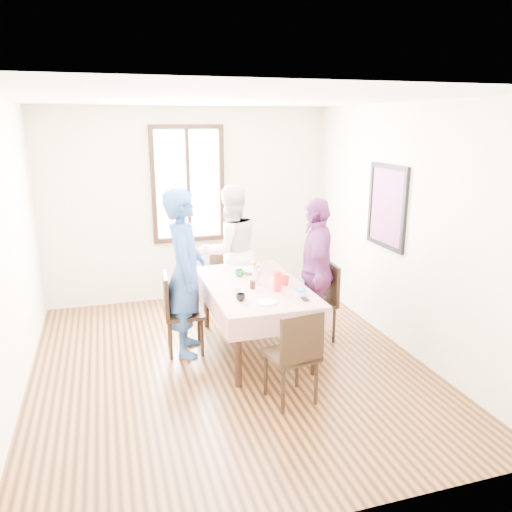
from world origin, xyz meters
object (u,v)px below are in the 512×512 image
chair_far (230,281)px  chair_near (291,354)px  chair_left (184,313)px  person_left (185,273)px  dining_table (255,317)px  person_right (315,270)px  chair_right (316,302)px  person_far (230,251)px

chair_far → chair_near: same height
chair_left → person_left: (0.02, 0.00, 0.46)m
dining_table → person_right: size_ratio=0.98×
person_left → person_right: size_ratio=1.09×
chair_right → person_right: size_ratio=0.54×
dining_table → person_left: person_left is taller
chair_right → chair_near: bearing=151.3°
dining_table → chair_far: 1.14m
chair_far → person_left: 1.31m
dining_table → person_left: size_ratio=0.90×
chair_left → chair_far: bearing=146.0°
dining_table → chair_right: bearing=3.9°
chair_right → chair_near: size_ratio=1.00×
person_right → chair_left: bearing=-71.6°
chair_near → person_far: (0.00, 2.25, 0.41)m
chair_near → person_right: person_right is taller
chair_left → chair_right: bearing=90.2°
chair_near → person_right: 1.45m
chair_left → person_right: person_right is taller
dining_table → chair_left: (-0.76, 0.15, 0.08)m
chair_right → person_left: 1.58m
person_left → person_right: person_left is taller
person_left → chair_near: bearing=-138.5°
chair_left → person_left: 0.46m
chair_near → person_left: 1.56m
dining_table → chair_near: (0.00, -1.13, 0.08)m
chair_left → chair_near: 1.50m
person_left → chair_far: bearing=-25.8°
chair_right → person_far: bearing=39.9°
chair_left → chair_near: bearing=34.7°
chair_left → person_far: person_far is taller
person_far → person_left: bearing=41.0°
dining_table → chair_right: (0.76, 0.05, 0.08)m
chair_left → chair_near: (0.76, -1.29, 0.00)m
person_left → person_far: bearing=-26.4°
chair_near → dining_table: bearing=81.4°
chair_right → chair_far: 1.32m
chair_right → chair_far: size_ratio=1.00×
dining_table → person_far: size_ratio=0.95×
chair_near → person_left: bearing=111.4°
chair_left → chair_right: same height
chair_near → chair_right: bearing=48.5°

